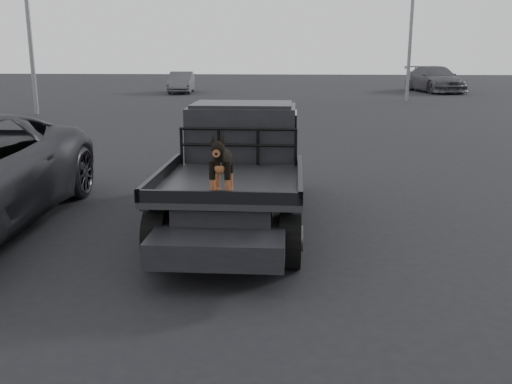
# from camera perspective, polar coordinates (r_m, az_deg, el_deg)

# --- Properties ---
(ground) EXTENTS (120.00, 120.00, 0.00)m
(ground) POSITION_cam_1_polar(r_m,az_deg,el_deg) (6.72, -2.51, -9.09)
(ground) COLOR black
(ground) RESTS_ON ground
(flatbed_ute) EXTENTS (2.00, 5.40, 0.92)m
(flatbed_ute) POSITION_cam_1_polar(r_m,az_deg,el_deg) (8.71, -1.88, -0.47)
(flatbed_ute) COLOR black
(flatbed_ute) RESTS_ON ground
(ute_cab) EXTENTS (1.72, 1.30, 0.88)m
(ute_cab) POSITION_cam_1_polar(r_m,az_deg,el_deg) (9.47, -1.34, 6.25)
(ute_cab) COLOR black
(ute_cab) RESTS_ON flatbed_ute
(headache_rack) EXTENTS (1.80, 0.08, 0.55)m
(headache_rack) POSITION_cam_1_polar(r_m,az_deg,el_deg) (8.75, -1.79, 4.53)
(headache_rack) COLOR black
(headache_rack) RESTS_ON flatbed_ute
(dog) EXTENTS (0.32, 0.60, 0.74)m
(dog) POSITION_cam_1_polar(r_m,az_deg,el_deg) (6.89, -3.45, 2.73)
(dog) COLOR black
(dog) RESTS_ON flatbed_ute
(distant_car_a) EXTENTS (1.77, 4.14, 1.33)m
(distant_car_a) POSITION_cam_1_polar(r_m,az_deg,el_deg) (37.29, -7.48, 10.83)
(distant_car_a) COLOR #47484C
(distant_car_a) RESTS_ON ground
(distant_car_b) EXTENTS (3.42, 6.04, 1.65)m
(distant_car_b) POSITION_cam_1_polar(r_m,az_deg,el_deg) (39.48, 17.45, 10.72)
(distant_car_b) COLOR #4B4A4F
(distant_car_b) RESTS_ON ground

